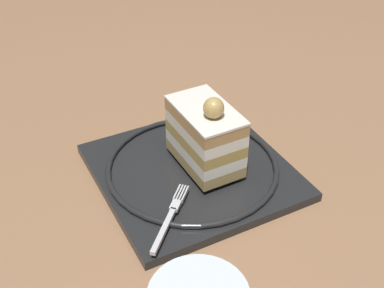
% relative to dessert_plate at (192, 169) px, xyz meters
% --- Properties ---
extents(ground_plane, '(2.40, 2.40, 0.00)m').
position_rel_dessert_plate_xyz_m(ground_plane, '(-0.01, -0.00, -0.01)').
color(ground_plane, '#936948').
extents(dessert_plate, '(0.27, 0.27, 0.02)m').
position_rel_dessert_plate_xyz_m(dessert_plate, '(0.00, 0.00, 0.00)').
color(dessert_plate, black).
rests_on(dessert_plate, ground_plane).
extents(cake_slice, '(0.08, 0.11, 0.10)m').
position_rel_dessert_plate_xyz_m(cake_slice, '(0.02, -0.01, 0.05)').
color(cake_slice, tan).
rests_on(cake_slice, dessert_plate).
extents(fork, '(0.07, 0.10, 0.00)m').
position_rel_dessert_plate_xyz_m(fork, '(-0.05, -0.09, 0.01)').
color(fork, silver).
rests_on(fork, dessert_plate).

